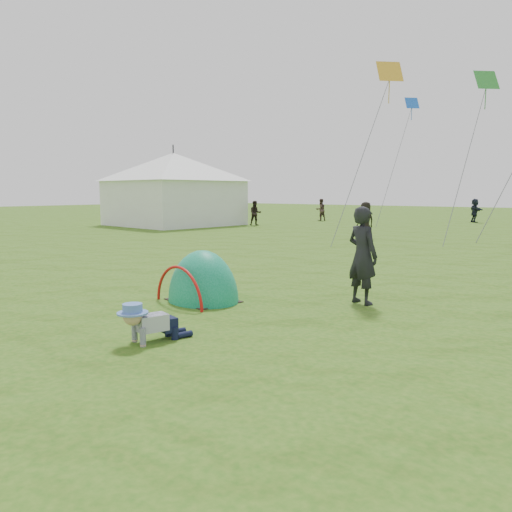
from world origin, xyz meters
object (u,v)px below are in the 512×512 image
Objects in this scene: popup_tent at (203,301)px; event_marquee at (174,187)px; crawling_toddler at (148,322)px; standing_adult at (362,255)px.

event_marquee is (-17.61, 15.34, 2.49)m from popup_tent.
event_marquee is at bearing 152.15° from crawling_toddler.
event_marquee reaches higher than standing_adult.
crawling_toddler is at bearing -38.16° from event_marquee.
event_marquee reaches higher than crawling_toddler.
crawling_toddler is 0.11× the size of event_marquee.
standing_adult is 0.26× the size of event_marquee.
crawling_toddler is 4.43m from standing_adult.
event_marquee is (-18.92, 17.80, 2.19)m from crawling_toddler.
popup_tent reaches higher than crawling_toddler.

